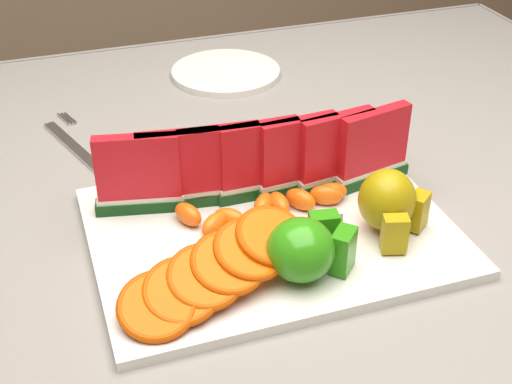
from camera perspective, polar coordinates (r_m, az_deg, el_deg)
name	(u,v)px	position (r m, az deg, el deg)	size (l,w,h in m)	color
table	(187,265)	(0.94, -5.58, -5.80)	(1.40, 0.90, 0.75)	#44281C
tablecloth	(184,226)	(0.90, -5.79, -2.71)	(1.53, 1.03, 0.20)	gray
platter	(271,231)	(0.81, 1.21, -3.16)	(0.40, 0.30, 0.01)	silver
apple_cluster	(306,248)	(0.72, 4.06, -4.51)	(0.11, 0.09, 0.07)	#259011
pear_cluster	(389,202)	(0.79, 10.62, -0.83)	(0.08, 0.09, 0.07)	#9F651D
side_plate	(226,72)	(1.20, -2.43, 9.55)	(0.23, 0.23, 0.01)	silver
fork	(73,144)	(1.02, -14.39, 3.72)	(0.07, 0.19, 0.00)	silver
watermelon_row	(259,162)	(0.83, 0.27, 2.40)	(0.39, 0.07, 0.10)	#0E350C
orange_fan_front	(217,269)	(0.70, -3.15, -6.21)	(0.23, 0.14, 0.06)	#DE521A
orange_fan_back	(237,162)	(0.89, -1.50, 2.45)	(0.29, 0.11, 0.04)	#DE521A
tangerine_segments	(267,208)	(0.82, 0.88, -1.27)	(0.21, 0.07, 0.02)	orange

